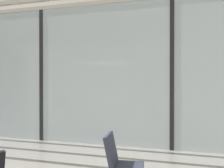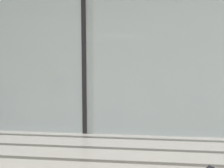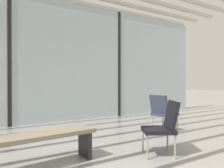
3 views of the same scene
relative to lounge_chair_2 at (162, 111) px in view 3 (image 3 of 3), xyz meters
The scene contains 6 objects.
glass_curtain_wall 4.14m from the lounge_chair_2, 137.86° to the left, with size 14.00×0.08×3.59m, color silver.
window_mullion_1 4.14m from the lounge_chair_2, 137.86° to the left, with size 0.10×0.12×3.59m, color black.
window_mullion_2 3.00m from the lounge_chair_2, 77.48° to the left, with size 0.10×0.12×3.59m, color black.
lounge_chair_2 is the anchor object (origin of this frame).
lounge_chair_3 1.77m from the lounge_chair_2, 135.14° to the right, with size 0.70×0.68×0.87m.
waiting_bench 3.10m from the lounge_chair_2, 166.82° to the right, with size 1.53×0.54×0.47m.
Camera 3 is at (-1.03, -1.26, 1.16)m, focal length 36.52 mm.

